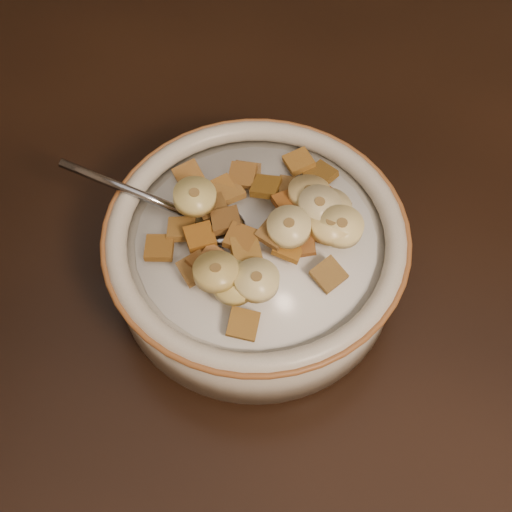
# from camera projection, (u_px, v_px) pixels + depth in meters

# --- Properties ---
(table) EXTENTS (1.44, 0.96, 0.04)m
(table) POSITION_uv_depth(u_px,v_px,m) (468.00, 311.00, 0.57)
(table) COLOR black
(table) RESTS_ON floor
(cereal_bowl) EXTENTS (0.22, 0.22, 0.05)m
(cereal_bowl) POSITION_uv_depth(u_px,v_px,m) (256.00, 259.00, 0.55)
(cereal_bowl) COLOR beige
(cereal_bowl) RESTS_ON table
(milk) EXTENTS (0.18, 0.18, 0.00)m
(milk) POSITION_uv_depth(u_px,v_px,m) (256.00, 240.00, 0.52)
(milk) COLOR silver
(milk) RESTS_ON cereal_bowl
(spoon) EXTENTS (0.06, 0.04, 0.01)m
(spoon) POSITION_uv_depth(u_px,v_px,m) (212.00, 224.00, 0.53)
(spoon) COLOR gray
(spoon) RESTS_ON cereal_bowl
(cereal_square_0) EXTENTS (0.03, 0.03, 0.01)m
(cereal_square_0) POSITION_uv_depth(u_px,v_px,m) (242.00, 264.00, 0.49)
(cereal_square_0) COLOR brown
(cereal_square_0) RESTS_ON milk
(cereal_square_1) EXTENTS (0.02, 0.02, 0.01)m
(cereal_square_1) POSITION_uv_depth(u_px,v_px,m) (321.00, 223.00, 0.52)
(cereal_square_1) COLOR brown
(cereal_square_1) RESTS_ON milk
(cereal_square_2) EXTENTS (0.03, 0.03, 0.01)m
(cereal_square_2) POSITION_uv_depth(u_px,v_px,m) (200.00, 237.00, 0.51)
(cereal_square_2) COLOR brown
(cereal_square_2) RESTS_ON milk
(cereal_square_3) EXTENTS (0.03, 0.03, 0.01)m
(cereal_square_3) POSITION_uv_depth(u_px,v_px,m) (329.00, 275.00, 0.50)
(cereal_square_3) COLOR olive
(cereal_square_3) RESTS_ON milk
(cereal_square_4) EXTENTS (0.03, 0.03, 0.01)m
(cereal_square_4) POSITION_uv_depth(u_px,v_px,m) (213.00, 208.00, 0.52)
(cereal_square_4) COLOR brown
(cereal_square_4) RESTS_ON milk
(cereal_square_5) EXTENTS (0.03, 0.03, 0.01)m
(cereal_square_5) POSITION_uv_depth(u_px,v_px,m) (195.00, 269.00, 0.50)
(cereal_square_5) COLOR olive
(cereal_square_5) RESTS_ON milk
(cereal_square_6) EXTENTS (0.03, 0.03, 0.01)m
(cereal_square_6) POSITION_uv_depth(u_px,v_px,m) (314.00, 189.00, 0.54)
(cereal_square_6) COLOR brown
(cereal_square_6) RESTS_ON milk
(cereal_square_7) EXTENTS (0.02, 0.02, 0.01)m
(cereal_square_7) POSITION_uv_depth(u_px,v_px,m) (289.00, 246.00, 0.50)
(cereal_square_7) COLOR #935918
(cereal_square_7) RESTS_ON milk
(cereal_square_8) EXTENTS (0.03, 0.03, 0.01)m
(cereal_square_8) POSITION_uv_depth(u_px,v_px,m) (289.00, 203.00, 0.52)
(cereal_square_8) COLOR brown
(cereal_square_8) RESTS_ON milk
(cereal_square_9) EXTENTS (0.03, 0.03, 0.01)m
(cereal_square_9) POSITION_uv_depth(u_px,v_px,m) (221.00, 190.00, 0.54)
(cereal_square_9) COLOR brown
(cereal_square_9) RESTS_ON milk
(cereal_square_10) EXTENTS (0.03, 0.03, 0.01)m
(cereal_square_10) POSITION_uv_depth(u_px,v_px,m) (214.00, 261.00, 0.50)
(cereal_square_10) COLOR brown
(cereal_square_10) RESTS_ON milk
(cereal_square_11) EXTENTS (0.02, 0.02, 0.01)m
(cereal_square_11) POSITION_uv_depth(u_px,v_px,m) (242.00, 175.00, 0.54)
(cereal_square_11) COLOR brown
(cereal_square_11) RESTS_ON milk
(cereal_square_12) EXTENTS (0.02, 0.02, 0.01)m
(cereal_square_12) POSITION_uv_depth(u_px,v_px,m) (292.00, 188.00, 0.54)
(cereal_square_12) COLOR brown
(cereal_square_12) RESTS_ON milk
(cereal_square_13) EXTENTS (0.03, 0.03, 0.01)m
(cereal_square_13) POSITION_uv_depth(u_px,v_px,m) (204.00, 263.00, 0.50)
(cereal_square_13) COLOR brown
(cereal_square_13) RESTS_ON milk
(cereal_square_14) EXTENTS (0.03, 0.03, 0.01)m
(cereal_square_14) POSITION_uv_depth(u_px,v_px,m) (189.00, 176.00, 0.55)
(cereal_square_14) COLOR olive
(cereal_square_14) RESTS_ON milk
(cereal_square_15) EXTENTS (0.03, 0.03, 0.01)m
(cereal_square_15) POSITION_uv_depth(u_px,v_px,m) (300.00, 243.00, 0.50)
(cereal_square_15) COLOR brown
(cereal_square_15) RESTS_ON milk
(cereal_square_16) EXTENTS (0.03, 0.03, 0.01)m
(cereal_square_16) POSITION_uv_depth(u_px,v_px,m) (321.00, 175.00, 0.55)
(cereal_square_16) COLOR brown
(cereal_square_16) RESTS_ON milk
(cereal_square_17) EXTENTS (0.03, 0.03, 0.01)m
(cereal_square_17) POSITION_uv_depth(u_px,v_px,m) (245.00, 250.00, 0.50)
(cereal_square_17) COLOR olive
(cereal_square_17) RESTS_ON milk
(cereal_square_18) EXTENTS (0.03, 0.03, 0.01)m
(cereal_square_18) POSITION_uv_depth(u_px,v_px,m) (228.00, 191.00, 0.53)
(cereal_square_18) COLOR olive
(cereal_square_18) RESTS_ON milk
(cereal_square_19) EXTENTS (0.02, 0.02, 0.01)m
(cereal_square_19) POSITION_uv_depth(u_px,v_px,m) (266.00, 187.00, 0.53)
(cereal_square_19) COLOR brown
(cereal_square_19) RESTS_ON milk
(cereal_square_20) EXTENTS (0.03, 0.03, 0.01)m
(cereal_square_20) POSITION_uv_depth(u_px,v_px,m) (226.00, 220.00, 0.51)
(cereal_square_20) COLOR brown
(cereal_square_20) RESTS_ON milk
(cereal_square_21) EXTENTS (0.02, 0.02, 0.01)m
(cereal_square_21) POSITION_uv_depth(u_px,v_px,m) (241.00, 238.00, 0.50)
(cereal_square_21) COLOR brown
(cereal_square_21) RESTS_ON milk
(cereal_square_22) EXTENTS (0.02, 0.02, 0.01)m
(cereal_square_22) POSITION_uv_depth(u_px,v_px,m) (182.00, 229.00, 0.52)
(cereal_square_22) COLOR brown
(cereal_square_22) RESTS_ON milk
(cereal_square_23) EXTENTS (0.02, 0.02, 0.01)m
(cereal_square_23) POSITION_uv_depth(u_px,v_px,m) (247.00, 175.00, 0.55)
(cereal_square_23) COLOR olive
(cereal_square_23) RESTS_ON milk
(cereal_square_24) EXTENTS (0.02, 0.02, 0.01)m
(cereal_square_24) POSITION_uv_depth(u_px,v_px,m) (159.00, 248.00, 0.51)
(cereal_square_24) COLOR brown
(cereal_square_24) RESTS_ON milk
(cereal_square_25) EXTENTS (0.02, 0.02, 0.01)m
(cereal_square_25) POSITION_uv_depth(u_px,v_px,m) (243.00, 324.00, 0.48)
(cereal_square_25) COLOR brown
(cereal_square_25) RESTS_ON milk
(cereal_square_26) EXTENTS (0.03, 0.03, 0.01)m
(cereal_square_26) POSITION_uv_depth(u_px,v_px,m) (299.00, 162.00, 0.56)
(cereal_square_26) COLOR olive
(cereal_square_26) RESTS_ON milk
(cereal_square_27) EXTENTS (0.02, 0.02, 0.01)m
(cereal_square_27) POSITION_uv_depth(u_px,v_px,m) (339.00, 215.00, 0.53)
(cereal_square_27) COLOR brown
(cereal_square_27) RESTS_ON milk
(cereal_square_28) EXTENTS (0.03, 0.03, 0.01)m
(cereal_square_28) POSITION_uv_depth(u_px,v_px,m) (274.00, 233.00, 0.50)
(cereal_square_28) COLOR brown
(cereal_square_28) RESTS_ON milk
(cereal_square_29) EXTENTS (0.02, 0.02, 0.01)m
(cereal_square_29) POSITION_uv_depth(u_px,v_px,m) (311.00, 226.00, 0.51)
(cereal_square_29) COLOR brown
(cereal_square_29) RESTS_ON milk
(banana_slice_0) EXTENTS (0.04, 0.04, 0.02)m
(banana_slice_0) POSITION_uv_depth(u_px,v_px,m) (309.00, 193.00, 0.52)
(banana_slice_0) COLOR #D4B86C
(banana_slice_0) RESTS_ON milk
(banana_slice_1) EXTENTS (0.04, 0.04, 0.01)m
(banana_slice_1) POSITION_uv_depth(u_px,v_px,m) (330.00, 225.00, 0.50)
(banana_slice_1) COLOR #F9DB7A
(banana_slice_1) RESTS_ON milk
(banana_slice_2) EXTENTS (0.04, 0.04, 0.02)m
(banana_slice_2) POSITION_uv_depth(u_px,v_px,m) (216.00, 272.00, 0.48)
(banana_slice_2) COLOR tan
(banana_slice_2) RESTS_ON milk
(banana_slice_3) EXTENTS (0.03, 0.03, 0.01)m
(banana_slice_3) POSITION_uv_depth(u_px,v_px,m) (321.00, 217.00, 0.51)
(banana_slice_3) COLOR #D8CB6B
(banana_slice_3) RESTS_ON milk
(banana_slice_4) EXTENTS (0.04, 0.04, 0.01)m
(banana_slice_4) POSITION_uv_depth(u_px,v_px,m) (256.00, 280.00, 0.48)
(banana_slice_4) COLOR beige
(banana_slice_4) RESTS_ON milk
(banana_slice_5) EXTENTS (0.04, 0.04, 0.01)m
(banana_slice_5) POSITION_uv_depth(u_px,v_px,m) (195.00, 197.00, 0.51)
(banana_slice_5) COLOR #DAC574
(banana_slice_5) RESTS_ON milk
(banana_slice_6) EXTENTS (0.04, 0.04, 0.01)m
(banana_slice_6) POSITION_uv_depth(u_px,v_px,m) (289.00, 227.00, 0.50)
(banana_slice_6) COLOR beige
(banana_slice_6) RESTS_ON milk
(banana_slice_7) EXTENTS (0.04, 0.04, 0.01)m
(banana_slice_7) POSITION_uv_depth(u_px,v_px,m) (319.00, 206.00, 0.51)
(banana_slice_7) COLOR beige
(banana_slice_7) RESTS_ON milk
(banana_slice_8) EXTENTS (0.04, 0.04, 0.01)m
(banana_slice_8) POSITION_uv_depth(u_px,v_px,m) (342.00, 227.00, 0.50)
(banana_slice_8) COLOR #F8E898
(banana_slice_8) RESTS_ON milk
(banana_slice_9) EXTENTS (0.04, 0.04, 0.01)m
(banana_slice_9) POSITION_uv_depth(u_px,v_px,m) (234.00, 283.00, 0.48)
(banana_slice_9) COLOR tan
(banana_slice_9) RESTS_ON milk
(banana_slice_10) EXTENTS (0.03, 0.03, 0.01)m
(banana_slice_10) POSITION_uv_depth(u_px,v_px,m) (330.00, 208.00, 0.51)
(banana_slice_10) COLOR beige
(banana_slice_10) RESTS_ON milk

